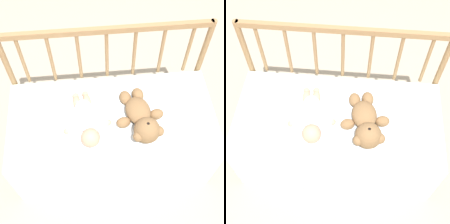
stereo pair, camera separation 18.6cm
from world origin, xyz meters
The scene contains 6 objects.
ground_plane centered at (0.00, 0.00, 0.00)m, with size 12.00×12.00×0.00m, color tan.
crib_mattress centered at (0.00, 0.00, 0.23)m, with size 1.27×0.62×0.47m.
crib_rail centered at (0.00, 0.33, 0.62)m, with size 1.27×0.04×0.88m.
blanket centered at (0.00, 0.00, 0.47)m, with size 0.83×0.52×0.01m.
teddy_bear centered at (0.17, -0.07, 0.53)m, with size 0.30×0.41×0.16m.
baby centered at (-0.16, -0.04, 0.51)m, with size 0.30×0.41×0.11m.
Camera 2 is at (0.09, -1.00, 2.09)m, focal length 50.00 mm.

